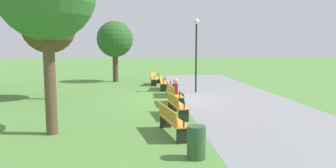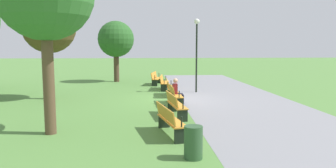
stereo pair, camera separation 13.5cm
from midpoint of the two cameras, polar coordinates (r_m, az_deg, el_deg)
The scene contains 13 objects.
ground_plane at distance 15.96m, azimuth 0.83°, elevation -2.84°, with size 120.00×120.00×0.00m, color #54843D.
path_paving at distance 16.52m, azimuth 11.47°, elevation -2.64°, with size 27.44×5.52×0.01m, color gray.
bench_0 at distance 22.19m, azimuth -2.55°, elevation 1.09°, with size 1.97×0.84×0.89m.
bench_1 at distance 19.68m, azimuth -1.09°, elevation 0.38°, with size 1.96×0.70×0.89m.
bench_2 at distance 17.15m, azimuth 0.11°, elevation -0.56°, with size 1.93×0.55×0.89m.
bench_3 at distance 14.60m, azimuth 0.94°, elevation -1.84°, with size 1.93×0.55×0.89m.
bench_4 at distance 12.06m, azimuth 1.14°, elevation -3.66°, with size 1.96×0.70×0.89m.
bench_5 at distance 9.54m, azimuth 0.19°, elevation -6.44°, with size 1.97×0.84×0.89m.
person_seated at distance 14.74m, azimuth 1.42°, elevation -1.14°, with size 0.33×0.53×1.20m.
tree_1 at distance 17.07m, azimuth -20.98°, elevation 9.56°, with size 2.65×2.65×4.99m.
tree_3 at distance 24.39m, azimuth -9.73°, elevation 7.92°, with size 2.72×2.72×4.60m.
lamp_post at distance 18.49m, azimuth 4.91°, elevation 7.60°, with size 0.32×0.32×4.27m.
trash_bin at distance 7.65m, azimuth 4.62°, elevation -10.45°, with size 0.45×0.45×0.79m, color #2D512D.
Camera 1 is at (15.66, -1.55, 2.65)m, focal length 33.75 mm.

